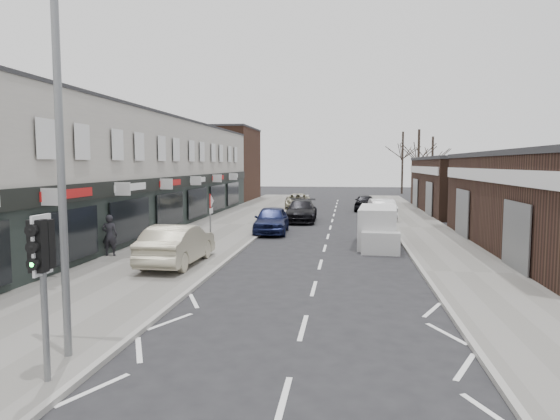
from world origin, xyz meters
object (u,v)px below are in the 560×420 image
(parked_car_left_c, at_px, (298,201))
(parked_car_left_b, at_px, (301,211))
(parked_car_right_a, at_px, (381,209))
(white_van, at_px, (378,228))
(traffic_light, at_px, (42,259))
(pedestrian, at_px, (110,235))
(parked_car_right_b, at_px, (365,202))
(street_lamp, at_px, (68,139))
(sedan_on_pavement, at_px, (177,244))
(warning_sign, at_px, (211,206))
(parked_car_left_a, at_px, (271,220))

(parked_car_left_c, bearing_deg, parked_car_left_b, -88.39)
(parked_car_right_a, bearing_deg, white_van, 80.08)
(parked_car_left_b, bearing_deg, traffic_light, -96.01)
(pedestrian, xyz_separation_m, parked_car_right_b, (11.82, 24.00, -0.29))
(street_lamp, bearing_deg, pedestrian, 113.19)
(traffic_light, distance_m, sedan_on_pavement, 10.88)
(white_van, bearing_deg, warning_sign, -154.58)
(sedan_on_pavement, distance_m, parked_car_right_a, 20.37)
(warning_sign, distance_m, white_van, 8.41)
(pedestrian, bearing_deg, warning_sign, -165.24)
(street_lamp, bearing_deg, parked_car_left_b, 84.87)
(street_lamp, distance_m, warning_sign, 13.04)
(street_lamp, height_order, parked_car_left_c, street_lamp)
(pedestrian, height_order, parked_car_left_c, pedestrian)
(white_van, bearing_deg, parked_car_left_c, 111.09)
(white_van, bearing_deg, parked_car_right_a, 90.08)
(street_lamp, bearing_deg, parked_car_left_a, 86.74)
(street_lamp, xyz_separation_m, warning_sign, (-0.63, 12.80, -2.42))
(warning_sign, height_order, parked_car_left_a, warning_sign)
(parked_car_left_b, bearing_deg, warning_sign, -104.09)
(traffic_light, bearing_deg, warning_sign, 93.10)
(traffic_light, xyz_separation_m, street_lamp, (-0.13, 1.22, 2.20))
(warning_sign, distance_m, pedestrian, 4.61)
(pedestrian, bearing_deg, parked_car_right_a, -137.39)
(sedan_on_pavement, bearing_deg, traffic_light, 97.60)
(warning_sign, bearing_deg, parked_car_right_a, 59.84)
(white_van, height_order, parked_car_left_a, white_van)
(warning_sign, bearing_deg, sedan_on_pavement, -98.23)
(parked_car_left_c, height_order, parked_car_right_a, parked_car_right_a)
(traffic_light, height_order, parked_car_right_a, traffic_light)
(parked_car_right_b, bearing_deg, parked_car_left_c, -3.57)
(traffic_light, bearing_deg, parked_car_left_c, 88.45)
(warning_sign, xyz_separation_m, parked_car_left_a, (1.76, 6.94, -1.40))
(pedestrian, relative_size, parked_car_left_b, 0.34)
(pedestrian, xyz_separation_m, parked_car_left_c, (5.80, 24.87, -0.33))
(parked_car_left_c, bearing_deg, parked_car_right_b, -13.61)
(sedan_on_pavement, bearing_deg, parked_car_right_b, -106.98)
(sedan_on_pavement, bearing_deg, parked_car_left_a, -101.32)
(street_lamp, xyz_separation_m, parked_car_right_a, (8.03, 27.70, -3.83))
(street_lamp, xyz_separation_m, parked_car_right_b, (7.14, 34.91, -3.88))
(street_lamp, bearing_deg, parked_car_left_c, 88.20)
(white_van, height_order, sedan_on_pavement, white_van)
(warning_sign, distance_m, parked_car_left_a, 7.29)
(parked_car_left_a, height_order, parked_car_right_a, parked_car_left_a)
(parked_car_left_b, relative_size, parked_car_left_c, 1.06)
(traffic_light, xyz_separation_m, parked_car_left_a, (1.00, 20.95, -1.61))
(street_lamp, distance_m, parked_car_right_a, 29.09)
(white_van, bearing_deg, parked_car_left_a, 151.04)
(street_lamp, bearing_deg, sedan_on_pavement, 96.68)
(warning_sign, relative_size, parked_car_left_c, 0.54)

